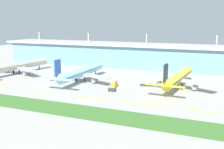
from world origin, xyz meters
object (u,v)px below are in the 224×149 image
object	(u,v)px
safety_cone_left_wingtip	(198,100)
airliner_near_middle	(81,72)
airliner_nearest	(17,66)
airliner_far_middle	(178,78)
fuel_truck	(114,84)
safety_cone_nose_front	(145,95)
pushback_tug	(112,89)
safety_cone_right_wingtip	(201,100)

from	to	relation	value
safety_cone_left_wingtip	airliner_near_middle	bearing A→B (deg)	168.59
airliner_nearest	airliner_far_middle	bearing A→B (deg)	0.90
fuel_truck	safety_cone_left_wingtip	world-z (taller)	fuel_truck
airliner_near_middle	fuel_truck	size ratio (longest dim) A/B	9.11
airliner_nearest	safety_cone_left_wingtip	bearing A→B (deg)	-8.59
airliner_far_middle	safety_cone_nose_front	size ratio (longest dim) A/B	92.34
airliner_far_middle	safety_cone_left_wingtip	size ratio (longest dim) A/B	92.34
airliner_near_middle	pushback_tug	size ratio (longest dim) A/B	14.95
safety_cone_right_wingtip	fuel_truck	bearing A→B (deg)	168.44
pushback_tug	safety_cone_nose_front	world-z (taller)	pushback_tug
airliner_nearest	pushback_tug	xyz separation A→B (m)	(90.32, -21.22, -5.36)
fuel_truck	airliner_near_middle	bearing A→B (deg)	168.03
safety_cone_nose_front	fuel_truck	bearing A→B (deg)	153.48
airliner_nearest	pushback_tug	bearing A→B (deg)	-13.22
safety_cone_nose_front	safety_cone_right_wingtip	xyz separation A→B (m)	(29.95, 0.86, 0.00)
safety_cone_right_wingtip	airliner_nearest	bearing A→B (deg)	171.21
airliner_nearest	safety_cone_right_wingtip	bearing A→B (deg)	-8.79
fuel_truck	pushback_tug	distance (m)	10.93
safety_cone_nose_front	pushback_tug	bearing A→B (deg)	176.04
airliner_near_middle	safety_cone_right_wingtip	xyz separation A→B (m)	(80.68, -16.71, -6.10)
airliner_nearest	safety_cone_nose_front	distance (m)	113.39
fuel_truck	safety_cone_right_wingtip	bearing A→B (deg)	-11.56
airliner_near_middle	pushback_tug	world-z (taller)	airliner_near_middle
fuel_truck	safety_cone_right_wingtip	xyz separation A→B (m)	(53.68, -10.98, -1.91)
fuel_truck	airliner_nearest	bearing A→B (deg)	172.94
pushback_tug	safety_cone_right_wingtip	xyz separation A→B (m)	(50.58, -0.57, -0.75)
fuel_truck	safety_cone_left_wingtip	bearing A→B (deg)	-11.12
safety_cone_nose_front	safety_cone_right_wingtip	bearing A→B (deg)	1.64
pushback_tug	fuel_truck	bearing A→B (deg)	106.58
airliner_far_middle	fuel_truck	world-z (taller)	airliner_far_middle
airliner_near_middle	safety_cone_left_wingtip	xyz separation A→B (m)	(79.19, -15.98, -6.10)
airliner_nearest	safety_cone_right_wingtip	xyz separation A→B (m)	(140.90, -21.79, -6.11)
safety_cone_left_wingtip	airliner_far_middle	bearing A→B (deg)	123.43
fuel_truck	pushback_tug	bearing A→B (deg)	-73.42
fuel_truck	safety_cone_right_wingtip	distance (m)	54.83
airliner_nearest	fuel_truck	size ratio (longest dim) A/B	9.34
airliner_nearest	safety_cone_right_wingtip	world-z (taller)	airliner_nearest
safety_cone_right_wingtip	pushback_tug	bearing A→B (deg)	179.35
airliner_near_middle	pushback_tug	distance (m)	34.57
airliner_far_middle	safety_cone_nose_front	world-z (taller)	airliner_far_middle
pushback_tug	airliner_near_middle	bearing A→B (deg)	151.81
safety_cone_left_wingtip	safety_cone_right_wingtip	bearing A→B (deg)	-26.04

